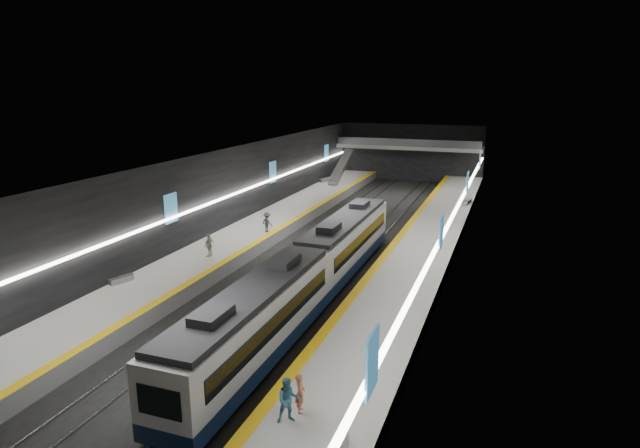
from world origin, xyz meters
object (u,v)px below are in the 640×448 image
at_px(train, 309,273).
at_px(passenger_left_b, 267,222).
at_px(escalator, 341,167).
at_px(bench_left_near, 121,280).
at_px(bench_right_far, 467,202).
at_px(passenger_right_a, 300,393).
at_px(bench_left_far, 324,180).
at_px(passenger_right_b, 288,400).
at_px(passenger_left_a, 209,245).

bearing_deg(train, passenger_left_b, 125.96).
relative_size(escalator, bench_left_near, 4.99).
height_order(bench_left_near, bench_right_far, bench_right_far).
bearing_deg(escalator, passenger_left_b, -86.31).
relative_size(bench_left_near, bench_right_far, 0.83).
xyz_separation_m(passenger_right_a, passenger_left_b, (-12.55, 23.40, 0.05)).
bearing_deg(bench_left_far, passenger_right_a, -53.98).
distance_m(bench_left_far, bench_right_far, 20.39).
bearing_deg(passenger_right_b, bench_left_far, 75.81).
bearing_deg(bench_left_far, bench_left_near, -72.46).
height_order(bench_left_far, passenger_right_b, passenger_right_b).
bearing_deg(bench_left_near, passenger_right_a, -9.75).
bearing_deg(passenger_left_b, train, 148.00).
height_order(train, bench_left_near, train).
relative_size(train, escalator, 3.76).
relative_size(bench_right_far, passenger_left_a, 1.09).
bearing_deg(bench_right_far, passenger_left_b, -122.24).
relative_size(bench_left_far, passenger_right_b, 1.02).
distance_m(passenger_right_b, passenger_left_b, 27.11).
distance_m(bench_right_far, passenger_left_b, 23.27).
bearing_deg(passenger_right_a, escalator, -8.81).
height_order(bench_left_near, passenger_left_b, passenger_left_b).
bearing_deg(bench_left_near, passenger_left_b, 95.31).
relative_size(escalator, passenger_left_a, 4.49).
bearing_deg(passenger_right_b, train, 75.48).
relative_size(train, bench_right_far, 15.47).
bearing_deg(passenger_left_a, bench_right_far, 153.63).
height_order(escalator, bench_right_far, escalator).
xyz_separation_m(escalator, bench_right_far, (17.00, -8.67, -1.66)).
distance_m(escalator, bench_right_far, 19.15).
xyz_separation_m(bench_left_far, bench_right_far, (18.96, -7.51, 0.01)).
bearing_deg(escalator, passenger_right_a, -73.98).
distance_m(bench_left_near, bench_right_far, 37.02).
xyz_separation_m(bench_left_far, passenger_left_b, (3.65, -25.02, 0.64)).
bearing_deg(train, escalator, 104.88).
xyz_separation_m(bench_left_near, bench_right_far, (18.96, 31.80, 0.04)).
xyz_separation_m(escalator, bench_left_far, (-1.96, -1.16, -1.67)).
xyz_separation_m(bench_left_far, passenger_left_a, (2.55, -32.65, 0.66)).
distance_m(bench_left_near, passenger_right_a, 18.59).
bearing_deg(train, passenger_right_a, -70.47).
bearing_deg(bench_right_far, bench_left_near, -111.88).
distance_m(bench_left_near, passenger_right_b, 18.80).
xyz_separation_m(bench_right_far, passenger_left_b, (-15.31, -17.51, 0.63)).
bearing_deg(passenger_left_a, train, 74.64).
height_order(escalator, passenger_right_b, escalator).
xyz_separation_m(train, bench_right_far, (7.00, 28.97, -0.96)).
bearing_deg(escalator, bench_left_far, -149.44).
bearing_deg(bench_left_far, passenger_right_b, -54.43).
bearing_deg(passenger_right_a, bench_left_near, 35.79).
bearing_deg(bench_left_near, passenger_left_a, 88.75).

